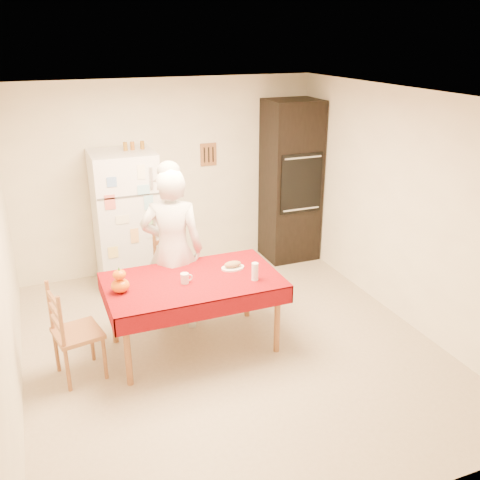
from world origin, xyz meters
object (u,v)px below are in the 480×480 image
dining_table (193,286)px  seated_woman (173,250)px  coffee_mug (185,278)px  refrigerator (127,220)px  chair_left (70,329)px  chair_far (175,271)px  oven_cabinet (291,181)px  pumpkin_lower (120,286)px  bread_plate (233,268)px  wine_glass (255,271)px

dining_table → seated_woman: (-0.06, 0.49, 0.20)m
dining_table → coffee_mug: size_ratio=17.00×
refrigerator → coffee_mug: bearing=-83.1°
dining_table → coffee_mug: coffee_mug is taller
refrigerator → chair_left: (-0.88, -1.84, -0.34)m
refrigerator → chair_far: size_ratio=1.79×
oven_cabinet → pumpkin_lower: oven_cabinet is taller
oven_cabinet → refrigerator: bearing=-178.8°
chair_left → bread_plate: 1.68m
seated_woman → bread_plate: size_ratio=7.41×
chair_far → chair_left: 1.50m
chair_far → coffee_mug: 0.91m
chair_far → pumpkin_lower: bearing=-138.7°
refrigerator → wine_glass: size_ratio=9.66×
pumpkin_lower → bread_plate: size_ratio=0.72×
chair_left → bread_plate: (1.65, 0.17, 0.26)m
oven_cabinet → coffee_mug: (-2.06, -1.85, -0.29)m
refrigerator → chair_far: (0.34, -0.95, -0.34)m
coffee_mug → chair_left: bearing=-178.4°
refrigerator → oven_cabinet: 2.29m
dining_table → chair_far: (0.02, 0.80, -0.18)m
dining_table → chair_far: bearing=88.3°
refrigerator → bread_plate: (0.77, -1.66, -0.08)m
coffee_mug → chair_far: bearing=82.2°
wine_glass → chair_far: bearing=117.5°
oven_cabinet → wine_glass: oven_cabinet is taller
oven_cabinet → coffee_mug: 2.79m
oven_cabinet → bread_plate: size_ratio=9.17×
seated_woman → coffee_mug: 0.55m
pumpkin_lower → bread_plate: (1.15, 0.10, -0.06)m
chair_far → chair_left: bearing=-151.0°
seated_woman → coffee_mug: bearing=106.4°
oven_cabinet → seated_woman: 2.42m
pumpkin_lower → wine_glass: size_ratio=0.99×
chair_far → wine_glass: size_ratio=5.40×
dining_table → seated_woman: size_ratio=0.96×
chair_left → pumpkin_lower: 0.59m
refrigerator → pumpkin_lower: (-0.39, -1.77, -0.02)m
refrigerator → seated_woman: (0.25, -1.26, 0.04)m
wine_glass → bread_plate: (-0.11, 0.32, -0.08)m
pumpkin_lower → chair_left: bearing=-171.7°
refrigerator → seated_woman: size_ratio=0.96×
refrigerator → pumpkin_lower: 1.81m
chair_left → seated_woman: bearing=-74.2°
dining_table → chair_far: 0.82m
chair_far → seated_woman: (-0.09, -0.30, 0.38)m
coffee_mug → pumpkin_lower: pumpkin_lower is taller
chair_far → coffee_mug: size_ratio=9.50×
chair_far → oven_cabinet: bearing=20.3°
chair_far → dining_table: bearing=-98.6°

